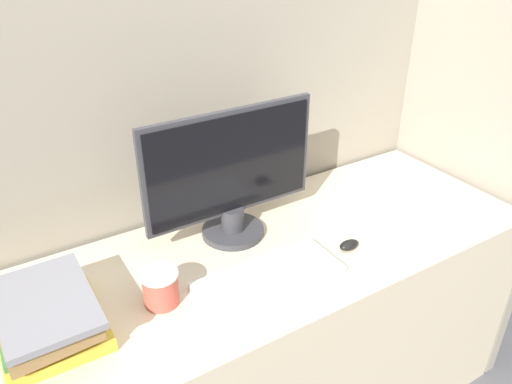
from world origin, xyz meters
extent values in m
cube|color=gray|center=(0.00, 0.66, 0.75)|extent=(2.09, 0.04, 1.50)
cube|color=gray|center=(0.88, 0.34, 0.75)|extent=(0.04, 0.68, 1.50)
cube|color=beige|center=(0.00, 0.31, 0.38)|extent=(1.69, 0.62, 0.75)
cylinder|color=#333338|center=(-0.05, 0.44, 0.76)|extent=(0.19, 0.19, 0.02)
cylinder|color=#333338|center=(-0.05, 0.44, 0.81)|extent=(0.07, 0.07, 0.07)
cube|color=#333338|center=(-0.05, 0.44, 0.99)|extent=(0.54, 0.02, 0.33)
cube|color=black|center=(-0.05, 0.43, 0.99)|extent=(0.52, 0.01, 0.30)
cube|color=silver|center=(-0.08, 0.19, 0.76)|extent=(0.41, 0.17, 0.02)
ellipsoid|color=black|center=(0.21, 0.19, 0.76)|extent=(0.07, 0.04, 0.03)
cylinder|color=#BF4C3F|center=(-0.36, 0.26, 0.79)|extent=(0.09, 0.09, 0.09)
cylinder|color=white|center=(-0.36, 0.26, 0.84)|extent=(0.10, 0.10, 0.01)
cube|color=gold|center=(-0.62, 0.30, 0.77)|extent=(0.24, 0.27, 0.03)
cube|color=#38723F|center=(-0.63, 0.30, 0.79)|extent=(0.21, 0.23, 0.02)
cube|color=olive|center=(-0.63, 0.29, 0.82)|extent=(0.21, 0.29, 0.04)
cube|color=slate|center=(-0.62, 0.29, 0.85)|extent=(0.21, 0.30, 0.02)
cube|color=white|center=(0.69, 0.21, 0.76)|extent=(0.23, 0.28, 0.02)
camera|label=1|loc=(-0.67, -0.70, 1.63)|focal=35.00mm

